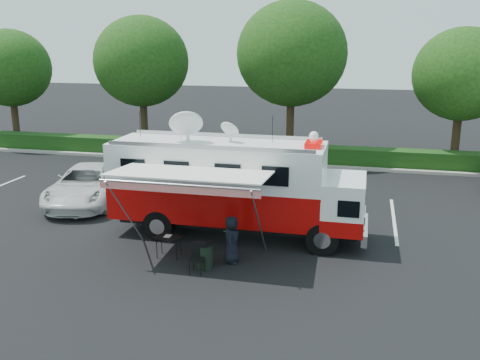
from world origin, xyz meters
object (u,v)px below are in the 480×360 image
object	(u,v)px
command_truck	(235,186)
trash_bin	(205,255)
folding_table	(169,238)
white_suv	(88,202)

from	to	relation	value
command_truck	trash_bin	world-z (taller)	command_truck
folding_table	trash_bin	xyz separation A→B (m)	(1.36, -0.55, -0.24)
command_truck	white_suv	bearing A→B (deg)	161.22
white_suv	folding_table	distance (m)	7.27
command_truck	white_suv	distance (m)	7.63
command_truck	folding_table	size ratio (longest dim) A/B	9.33
command_truck	folding_table	distance (m)	3.08
command_truck	trash_bin	size ratio (longest dim) A/B	11.21
folding_table	trash_bin	world-z (taller)	trash_bin
folding_table	white_suv	bearing A→B (deg)	138.86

